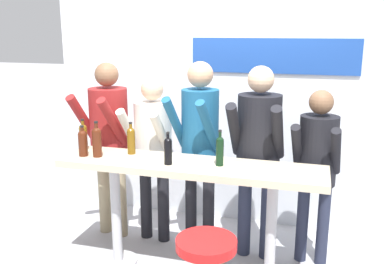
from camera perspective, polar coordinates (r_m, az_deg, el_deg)
back_wall at (r=4.73m, az=4.16°, el=4.34°), size 3.86×0.12×2.74m
tasting_table at (r=3.66m, az=-0.34°, el=-6.88°), size 2.26×0.51×1.04m
person_far_left at (r=4.40m, az=-11.06°, el=0.09°), size 0.53×0.64×1.82m
person_left at (r=4.25m, az=-5.25°, el=-1.42°), size 0.48×0.58×1.68m
person_center_left at (r=4.04m, az=1.00°, el=-0.42°), size 0.49×0.62×1.85m
person_center at (r=3.92m, az=8.83°, el=-1.45°), size 0.48×0.59×1.82m
person_center_right at (r=3.95m, az=16.34°, el=-3.50°), size 0.44×0.54×1.63m
wine_bottle_0 at (r=3.87m, az=-8.12°, el=-0.96°), size 0.07×0.07×0.29m
wine_bottle_1 at (r=3.50m, az=3.73°, el=-2.35°), size 0.06×0.06×0.30m
wine_bottle_2 at (r=3.88m, az=-14.37°, el=-1.26°), size 0.08×0.08×0.28m
wine_bottle_3 at (r=3.83m, az=-12.57°, el=-1.10°), size 0.08×0.08×0.32m
wine_bottle_4 at (r=4.08m, az=-14.30°, el=-0.47°), size 0.07×0.07×0.29m
wine_bottle_5 at (r=3.54m, az=-3.21°, el=-2.35°), size 0.07×0.07×0.28m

